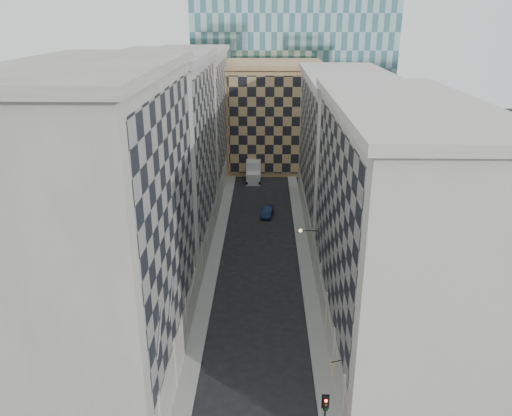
# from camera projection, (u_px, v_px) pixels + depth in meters

# --- Properties ---
(sidewalk_west) EXTENTS (1.50, 100.00, 0.15)m
(sidewalk_west) POSITION_uv_depth(u_px,v_px,m) (214.00, 257.00, 58.15)
(sidewalk_west) COLOR gray
(sidewalk_west) RESTS_ON ground
(sidewalk_east) EXTENTS (1.50, 100.00, 0.15)m
(sidewalk_east) POSITION_uv_depth(u_px,v_px,m) (304.00, 258.00, 57.96)
(sidewalk_east) COLOR gray
(sidewalk_east) RESTS_ON ground
(bldg_left_a) EXTENTS (10.80, 22.80, 23.70)m
(bldg_left_a) POSITION_uv_depth(u_px,v_px,m) (107.00, 231.00, 36.29)
(bldg_left_a) COLOR gray
(bldg_left_a) RESTS_ON ground
(bldg_left_b) EXTENTS (10.80, 22.80, 22.70)m
(bldg_left_b) POSITION_uv_depth(u_px,v_px,m) (165.00, 157.00, 56.96)
(bldg_left_b) COLOR gray
(bldg_left_b) RESTS_ON ground
(bldg_left_c) EXTENTS (10.80, 22.80, 21.70)m
(bldg_left_c) POSITION_uv_depth(u_px,v_px,m) (192.00, 122.00, 77.63)
(bldg_left_c) COLOR gray
(bldg_left_c) RESTS_ON ground
(bldg_right_a) EXTENTS (10.80, 26.80, 20.70)m
(bldg_right_a) POSITION_uv_depth(u_px,v_px,m) (392.00, 230.00, 40.16)
(bldg_right_a) COLOR #B5B0A6
(bldg_right_a) RESTS_ON ground
(bldg_right_b) EXTENTS (10.80, 28.80, 19.70)m
(bldg_right_b) POSITION_uv_depth(u_px,v_px,m) (344.00, 150.00, 65.48)
(bldg_right_b) COLOR #B5B0A6
(bldg_right_b) RESTS_ON ground
(tan_block) EXTENTS (16.80, 14.80, 18.80)m
(tan_block) POSITION_uv_depth(u_px,v_px,m) (273.00, 116.00, 89.91)
(tan_block) COLOR #A88259
(tan_block) RESTS_ON ground
(church_tower) EXTENTS (7.20, 7.20, 51.50)m
(church_tower) POSITION_uv_depth(u_px,v_px,m) (263.00, 12.00, 96.72)
(church_tower) COLOR #302B25
(church_tower) RESTS_ON ground
(flagpoles_left) EXTENTS (0.10, 6.33, 2.33)m
(flagpoles_left) POSITION_uv_depth(u_px,v_px,m) (166.00, 315.00, 32.93)
(flagpoles_left) COLOR gray
(flagpoles_left) RESTS_ON ground
(bracket_lamp) EXTENTS (1.98, 0.36, 0.36)m
(bracket_lamp) POSITION_uv_depth(u_px,v_px,m) (302.00, 231.00, 50.16)
(bracket_lamp) COLOR black
(bracket_lamp) RESTS_ON ground
(traffic_light) EXTENTS (0.50, 0.42, 3.93)m
(traffic_light) POSITION_uv_depth(u_px,v_px,m) (325.00, 410.00, 31.81)
(traffic_light) COLOR black
(traffic_light) RESTS_ON sidewalk_east
(box_truck) EXTENTS (2.49, 6.04, 3.30)m
(box_truck) POSITION_uv_depth(u_px,v_px,m) (253.00, 172.00, 84.89)
(box_truck) COLOR beige
(box_truck) RESTS_ON ground
(dark_car) EXTENTS (1.92, 4.25, 1.35)m
(dark_car) POSITION_uv_depth(u_px,v_px,m) (267.00, 211.00, 70.02)
(dark_car) COLOR #101D3E
(dark_car) RESTS_ON ground
(shop_sign) EXTENTS (0.71, 0.62, 0.71)m
(shop_sign) POSITION_uv_depth(u_px,v_px,m) (333.00, 365.00, 34.54)
(shop_sign) COLOR black
(shop_sign) RESTS_ON ground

